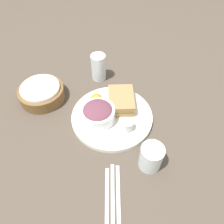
{
  "coord_description": "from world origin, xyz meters",
  "views": [
    {
      "loc": [
        -0.52,
        -0.22,
        0.71
      ],
      "look_at": [
        0.0,
        0.0,
        0.04
      ],
      "focal_mm": 35.0,
      "sensor_mm": 36.0,
      "label": 1
    }
  ],
  "objects": [
    {
      "name": "orange_wedge",
      "position": [
        0.03,
        0.09,
        0.04
      ],
      "size": [
        0.05,
        0.05,
        0.05
      ],
      "primitive_type": "sphere",
      "color": "orange",
      "rests_on": "plate"
    },
    {
      "name": "drink_glass",
      "position": [
        0.21,
        0.16,
        0.06
      ],
      "size": [
        0.07,
        0.07,
        0.13
      ],
      "primitive_type": "cylinder",
      "color": "silver",
      "rests_on": "ground_plane"
    },
    {
      "name": "fork",
      "position": [
        -0.28,
        -0.14,
        0.0
      ],
      "size": [
        0.19,
        0.09,
        0.01
      ],
      "primitive_type": "cube",
      "rotation": [
        0.0,
        0.0,
        3.55
      ],
      "color": "silver",
      "rests_on": "ground_plane"
    },
    {
      "name": "water_glass",
      "position": [
        -0.14,
        -0.2,
        0.05
      ],
      "size": [
        0.08,
        0.08,
        0.1
      ],
      "primitive_type": "cylinder",
      "color": "silver",
      "rests_on": "ground_plane"
    },
    {
      "name": "bread_basket",
      "position": [
        -0.01,
        0.33,
        0.03
      ],
      "size": [
        0.2,
        0.2,
        0.07
      ],
      "color": "brown",
      "rests_on": "ground_plane"
    },
    {
      "name": "dressing_cup",
      "position": [
        -0.04,
        -0.08,
        0.04
      ],
      "size": [
        0.05,
        0.05,
        0.04
      ],
      "primitive_type": "cylinder",
      "color": "#B7B7BC",
      "rests_on": "plate"
    },
    {
      "name": "salad_bowl",
      "position": [
        -0.04,
        0.04,
        0.06
      ],
      "size": [
        0.13,
        0.13,
        0.07
      ],
      "color": "white",
      "rests_on": "plate"
    },
    {
      "name": "ground_plane",
      "position": [
        0.0,
        0.0,
        0.0
      ],
      "size": [
        4.0,
        4.0,
        0.0
      ],
      "primitive_type": "plane",
      "color": "#4C4238"
    },
    {
      "name": "plate",
      "position": [
        0.0,
        0.0,
        0.01
      ],
      "size": [
        0.33,
        0.33,
        0.02
      ],
      "primitive_type": "cylinder",
      "color": "white",
      "rests_on": "ground_plane"
    },
    {
      "name": "spoon",
      "position": [
        -0.3,
        -0.11,
        0.0
      ],
      "size": [
        0.17,
        0.08,
        0.01
      ],
      "primitive_type": "cube",
      "rotation": [
        0.0,
        0.0,
        3.55
      ],
      "color": "silver",
      "rests_on": "ground_plane"
    },
    {
      "name": "knife",
      "position": [
        -0.29,
        -0.12,
        0.0
      ],
      "size": [
        0.2,
        0.09,
        0.01
      ],
      "primitive_type": "cube",
      "rotation": [
        0.0,
        0.0,
        3.55
      ],
      "color": "silver",
      "rests_on": "ground_plane"
    },
    {
      "name": "sandwich",
      "position": [
        0.07,
        -0.01,
        0.04
      ],
      "size": [
        0.17,
        0.15,
        0.05
      ],
      "color": "#A37A4C",
      "rests_on": "plate"
    }
  ]
}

